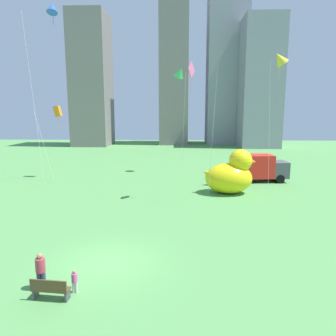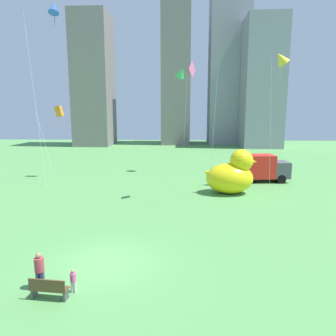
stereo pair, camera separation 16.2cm
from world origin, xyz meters
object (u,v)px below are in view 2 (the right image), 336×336
object	(u,v)px
person_adult	(39,269)
giant_inflatable_duck	(231,175)
kite_blue	(54,8)
person_child	(73,280)
box_truck	(260,168)
kite_pink	(194,76)
kite_yellow	(281,59)
kite_orange	(59,112)
kite_green	(181,73)
park_bench	(49,288)

from	to	relation	value
person_adult	giant_inflatable_duck	size ratio (longest dim) A/B	0.33
kite_blue	person_child	bearing A→B (deg)	-68.26
box_truck	kite_pink	size ratio (longest dim) A/B	0.51
person_child	box_truck	xyz separation A→B (m)	(12.53, 21.54, 0.90)
person_child	box_truck	size ratio (longest dim) A/B	0.17
person_child	kite_yellow	size ratio (longest dim) A/B	0.08
box_truck	kite_blue	size ratio (longest dim) A/B	0.31
kite_orange	person_adult	bearing A→B (deg)	-71.12
kite_green	kite_pink	size ratio (longest dim) A/B	1.12
person_child	kite_blue	size ratio (longest dim) A/B	0.05
giant_inflatable_duck	kite_blue	distance (m)	24.26
kite_blue	kite_pink	size ratio (longest dim) A/B	1.65
kite_blue	kite_pink	distance (m)	17.71
kite_blue	kite_yellow	world-z (taller)	kite_blue
person_adult	kite_blue	size ratio (longest dim) A/B	0.09
box_truck	kite_blue	xyz separation A→B (m)	(-21.27, 0.38, 16.13)
park_bench	giant_inflatable_duck	size ratio (longest dim) A/B	0.31
kite_blue	person_adult	bearing A→B (deg)	-71.46
park_bench	giant_inflatable_duck	distance (m)	19.47
person_adult	kite_orange	distance (m)	24.65
kite_orange	kite_green	world-z (taller)	kite_green
person_child	kite_pink	world-z (taller)	kite_pink
park_bench	kite_yellow	xyz separation A→B (m)	(14.06, 19.41, 11.59)
box_truck	kite_green	bearing A→B (deg)	151.87
box_truck	kite_orange	bearing A→B (deg)	176.93
giant_inflatable_duck	kite_green	bearing A→B (deg)	115.70
kite_green	box_truck	bearing A→B (deg)	-28.13
kite_pink	kite_yellow	distance (m)	9.65
giant_inflatable_duck	kite_pink	xyz separation A→B (m)	(-3.57, -2.39, 8.32)
kite_green	person_adult	bearing A→B (deg)	-102.17
kite_yellow	box_truck	bearing A→B (deg)	105.44
kite_blue	park_bench	bearing A→B (deg)	-70.50
kite_pink	giant_inflatable_duck	bearing A→B (deg)	33.76
park_bench	person_child	world-z (taller)	person_child
person_adult	kite_blue	bearing A→B (deg)	108.54
giant_inflatable_duck	kite_pink	size ratio (longest dim) A/B	0.44
kite_yellow	giant_inflatable_duck	bearing A→B (deg)	-151.07
box_truck	giant_inflatable_duck	bearing A→B (deg)	-126.17
person_adult	kite_pink	size ratio (longest dim) A/B	0.14
person_child	kite_green	xyz separation A→B (m)	(4.12, 26.03, 11.19)
kite_pink	person_child	bearing A→B (deg)	-110.35
park_bench	kite_blue	world-z (taller)	kite_blue
kite_orange	person_child	bearing A→B (deg)	-68.04
giant_inflatable_duck	kite_orange	size ratio (longest dim) A/B	0.61
person_child	kite_yellow	world-z (taller)	kite_yellow
person_adult	giant_inflatable_duck	distance (m)	19.17
person_adult	giant_inflatable_duck	world-z (taller)	giant_inflatable_duck
kite_orange	kite_blue	xyz separation A→B (m)	(0.42, -0.79, 10.26)
kite_green	park_bench	bearing A→B (deg)	-100.47
person_adult	box_truck	xyz separation A→B (m)	(13.98, 21.35, 0.56)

